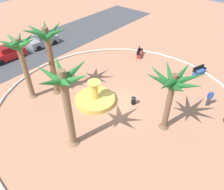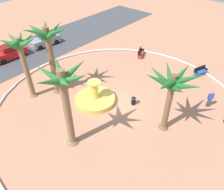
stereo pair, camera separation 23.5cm
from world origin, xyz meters
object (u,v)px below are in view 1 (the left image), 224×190
(fountain, at_px, (95,99))
(parked_car_leftmost, at_px, (8,53))
(trash_bin, at_px, (134,100))
(palm_tree_mid_plaza, at_px, (48,47))
(person_cyclist_helmet, at_px, (210,97))
(palm_tree_near_fountain, at_px, (66,94))
(bench_east, at_px, (139,54))
(palm_tree_by_curb, at_px, (173,86))
(parked_car_second, at_px, (43,40))
(palm_tree_far_side, at_px, (20,53))
(bench_north, at_px, (199,72))

(fountain, distance_m, parked_car_leftmost, 13.71)
(fountain, distance_m, trash_bin, 3.54)
(palm_tree_mid_plaza, relative_size, person_cyclist_helmet, 4.07)
(palm_tree_near_fountain, xyz_separation_m, bench_east, (14.50, 3.87, -4.35))
(fountain, height_order, palm_tree_near_fountain, palm_tree_near_fountain)
(palm_tree_by_curb, height_order, parked_car_second, palm_tree_by_curb)
(palm_tree_near_fountain, relative_size, parked_car_leftmost, 1.64)
(palm_tree_mid_plaza, xyz_separation_m, parked_car_second, (5.51, 9.59, -4.04))
(trash_bin, xyz_separation_m, parked_car_leftmost, (-2.81, 16.59, 0.39))
(palm_tree_near_fountain, height_order, trash_bin, palm_tree_near_fountain)
(palm_tree_near_fountain, relative_size, bench_east, 3.98)
(palm_tree_mid_plaza, relative_size, palm_tree_far_side, 1.10)
(parked_car_second, bearing_deg, trash_bin, -97.64)
(palm_tree_far_side, distance_m, parked_car_leftmost, 9.70)
(fountain, bearing_deg, person_cyclist_helmet, -53.33)
(fountain, bearing_deg, parked_car_second, 72.74)
(palm_tree_near_fountain, height_order, palm_tree_mid_plaza, palm_tree_mid_plaza)
(parked_car_leftmost, xyz_separation_m, parked_car_second, (5.01, -0.18, 0.00))
(bench_north, bearing_deg, trash_bin, 162.99)
(parked_car_leftmost, bearing_deg, parked_car_second, -2.01)
(palm_tree_by_curb, height_order, bench_east, palm_tree_by_curb)
(bench_east, bearing_deg, parked_car_second, 116.20)
(palm_tree_far_side, distance_m, bench_north, 18.00)
(parked_car_leftmost, bearing_deg, trash_bin, -80.39)
(palm_tree_by_curb, xyz_separation_m, person_cyclist_helmet, (4.90, -1.71, -3.16))
(bench_east, distance_m, bench_north, 7.38)
(bench_east, height_order, trash_bin, bench_east)
(palm_tree_near_fountain, distance_m, bench_east, 15.63)
(palm_tree_by_curb, distance_m, bench_north, 10.16)
(palm_tree_by_curb, relative_size, trash_bin, 7.30)
(fountain, xyz_separation_m, palm_tree_far_side, (-3.26, 5.10, 4.28))
(bench_east, bearing_deg, palm_tree_far_side, 165.93)
(parked_car_leftmost, bearing_deg, palm_tree_near_fountain, -103.31)
(parked_car_leftmost, relative_size, parked_car_second, 0.99)
(bench_east, distance_m, person_cyclist_helmet, 10.73)
(bench_north, xyz_separation_m, parked_car_leftmost, (-11.43, 19.23, 0.43))
(palm_tree_near_fountain, xyz_separation_m, bench_north, (15.15, -3.48, -4.35))
(palm_tree_by_curb, bearing_deg, bench_north, 5.73)
(palm_tree_far_side, relative_size, bench_north, 3.65)
(fountain, relative_size, bench_east, 2.22)
(fountain, height_order, bench_east, fountain)
(palm_tree_near_fountain, relative_size, bench_north, 3.97)
(palm_tree_mid_plaza, xyz_separation_m, trash_bin, (3.31, -6.83, -4.44))
(parked_car_second, bearing_deg, bench_east, -63.80)
(palm_tree_far_side, xyz_separation_m, trash_bin, (5.25, -8.02, -4.21))
(palm_tree_mid_plaza, height_order, palm_tree_far_side, palm_tree_mid_plaza)
(palm_tree_mid_plaza, distance_m, parked_car_second, 11.77)
(palm_tree_near_fountain, relative_size, palm_tree_mid_plaza, 0.99)
(trash_bin, distance_m, parked_car_leftmost, 16.84)
(person_cyclist_helmet, relative_size, parked_car_second, 0.40)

